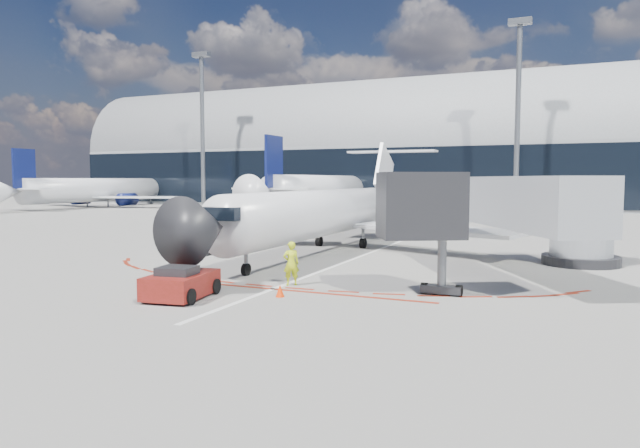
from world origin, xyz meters
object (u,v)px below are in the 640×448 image
at_px(regional_jet, 333,211).
at_px(uld_container, 198,237).
at_px(ramp_worker, 291,263).
at_px(pushback_tug, 181,284).

bearing_deg(regional_jet, uld_container, -141.87).
xyz_separation_m(ramp_worker, uld_container, (-9.94, 7.07, 0.07)).
distance_m(regional_jet, ramp_worker, 12.93).
xyz_separation_m(regional_jet, pushback_tug, (0.33, -16.57, -1.99)).
bearing_deg(ramp_worker, pushback_tug, 17.78).
distance_m(regional_jet, pushback_tug, 16.69).
bearing_deg(ramp_worker, regional_jet, -114.52).
xyz_separation_m(regional_jet, ramp_worker, (3.09, -12.46, -1.59)).
relative_size(regional_jet, uld_container, 12.45).
bearing_deg(regional_jet, ramp_worker, -76.08).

